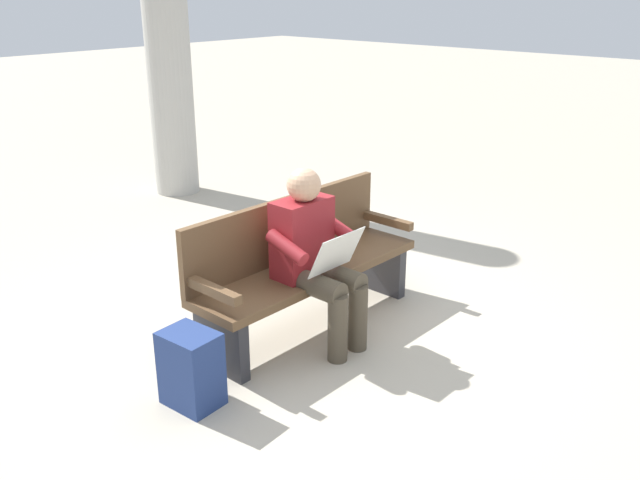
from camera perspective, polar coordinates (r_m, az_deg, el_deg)
ground_plane at (r=4.85m, az=-0.84°, el=-7.14°), size 40.00×40.00×0.00m
bench_near at (r=4.70m, az=-1.50°, el=-1.91°), size 1.80×0.50×0.90m
person_seated at (r=4.41m, az=-0.44°, el=-1.12°), size 0.57×0.58×1.18m
backpack at (r=3.99m, az=-10.63°, el=-10.52°), size 0.30×0.33×0.45m
support_pillar at (r=7.81m, az=-12.81°, el=17.84°), size 0.49×0.49×3.89m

